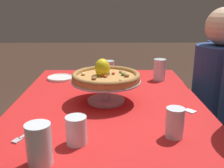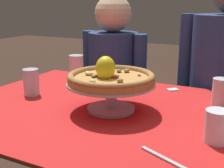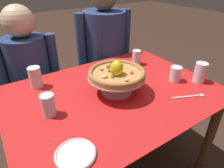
% 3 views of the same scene
% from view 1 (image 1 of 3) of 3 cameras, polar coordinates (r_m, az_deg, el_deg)
% --- Properties ---
extents(dining_table, '(1.27, 0.93, 0.71)m').
position_cam_1_polar(dining_table, '(1.38, -0.79, -7.39)').
color(dining_table, brown).
rests_on(dining_table, ground).
extents(pizza_stand, '(0.34, 0.34, 0.11)m').
position_cam_1_polar(pizza_stand, '(1.30, -1.27, -0.76)').
color(pizza_stand, '#B7B7C1').
rests_on(pizza_stand, dining_table).
extents(pizza, '(0.33, 0.33, 0.10)m').
position_cam_1_polar(pizza, '(1.29, -1.35, 1.80)').
color(pizza, '#BC8447').
rests_on(pizza, pizza_stand).
extents(water_glass_back_left, '(0.08, 0.08, 0.13)m').
position_cam_1_polar(water_glass_back_left, '(1.71, 10.22, 2.81)').
color(water_glass_back_left, white).
rests_on(water_glass_back_left, dining_table).
extents(water_glass_back_right, '(0.07, 0.07, 0.11)m').
position_cam_1_polar(water_glass_back_right, '(1.00, 13.36, -8.55)').
color(water_glass_back_right, white).
rests_on(water_glass_back_right, dining_table).
extents(water_glass_front_right, '(0.08, 0.08, 0.13)m').
position_cam_1_polar(water_glass_front_right, '(0.85, -15.44, -12.86)').
color(water_glass_front_right, white).
rests_on(water_glass_front_right, dining_table).
extents(water_glass_side_right, '(0.07, 0.07, 0.10)m').
position_cam_1_polar(water_glass_side_right, '(0.94, -7.70, -10.16)').
color(water_glass_side_right, white).
rests_on(water_glass_side_right, dining_table).
extents(water_glass_side_left, '(0.07, 0.07, 0.12)m').
position_cam_1_polar(water_glass_side_left, '(1.71, -0.73, 2.80)').
color(water_glass_side_left, silver).
rests_on(water_glass_side_left, dining_table).
extents(side_plate, '(0.17, 0.17, 0.02)m').
position_cam_1_polar(side_plate, '(1.75, -11.09, 1.34)').
color(side_plate, white).
rests_on(side_plate, dining_table).
extents(dinner_fork, '(0.19, 0.10, 0.01)m').
position_cam_1_polar(dinner_fork, '(1.07, -17.29, -9.90)').
color(dinner_fork, '#B7B7C1').
rests_on(dinner_fork, dining_table).
extents(sugar_packet, '(0.06, 0.06, 0.00)m').
position_cam_1_polar(sugar_packet, '(1.26, 16.52, -5.62)').
color(sugar_packet, white).
rests_on(sugar_packet, dining_table).
extents(diner_left, '(0.47, 0.35, 1.17)m').
position_cam_1_polar(diner_left, '(1.85, 21.38, -4.07)').
color(diner_left, navy).
rests_on(diner_left, ground).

